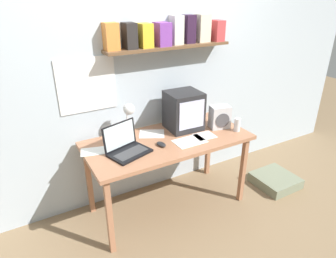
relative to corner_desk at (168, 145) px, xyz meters
name	(u,v)px	position (x,y,z in m)	size (l,w,h in m)	color
ground_plane	(168,205)	(0.00, 0.00, -0.68)	(12.00, 12.00, 0.00)	#886E4F
back_wall	(147,69)	(0.00, 0.42, 0.63)	(5.60, 0.24, 2.60)	silver
corner_desk	(168,145)	(0.00, 0.00, 0.00)	(1.51, 0.70, 0.75)	#A86E4E
crt_monitor	(184,111)	(0.25, 0.13, 0.25)	(0.33, 0.32, 0.37)	#232326
laptop	(125,145)	(-0.43, -0.03, 0.13)	(0.39, 0.34, 0.24)	black
desk_lamp	(129,114)	(-0.29, 0.19, 0.31)	(0.12, 0.17, 0.34)	white
juice_glass	(237,125)	(0.67, -0.17, 0.13)	(0.06, 0.06, 0.13)	white
space_heater	(220,117)	(0.56, -0.03, 0.18)	(0.21, 0.16, 0.22)	silver
computer_mouse	(161,144)	(-0.12, -0.09, 0.08)	(0.08, 0.11, 0.03)	#232326
loose_paper_near_monitor	(152,134)	(-0.08, 0.17, 0.07)	(0.29, 0.27, 0.00)	white
open_notebook	(97,151)	(-0.63, 0.09, 0.07)	(0.30, 0.21, 0.00)	white
loose_paper_near_laptop	(190,141)	(0.15, -0.14, 0.07)	(0.29, 0.19, 0.00)	silver
printed_handout	(205,136)	(0.33, -0.12, 0.07)	(0.20, 0.17, 0.00)	white
floor_cushion	(275,180)	(1.22, -0.28, -0.63)	(0.43, 0.43, 0.11)	gray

